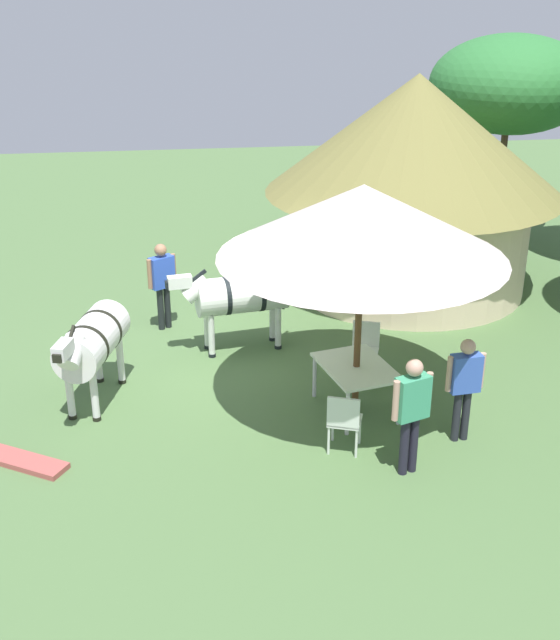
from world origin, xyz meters
TOP-DOWN VIEW (x-y plane):
  - ground_plane at (0.00, 0.00)m, footprint 36.00×36.00m
  - thatched_hut at (-3.06, 3.70)m, footprint 5.93×5.93m
  - shade_umbrella at (1.91, 1.50)m, footprint 4.07×4.07m
  - patio_dining_table at (1.91, 1.50)m, footprint 1.50×1.22m
  - patio_chair_near_hut at (3.04, 1.09)m, footprint 0.55×0.56m
  - patio_chair_west_end at (0.79, 1.90)m, footprint 0.54×0.56m
  - guest_beside_umbrella at (3.61, 1.83)m, footprint 0.34×0.56m
  - guest_behind_table at (2.93, 2.78)m, footprint 0.24×0.56m
  - standing_watcher at (-1.53, -1.34)m, footprint 0.41×0.51m
  - zebra_nearest_camera at (-0.45, -0.04)m, footprint 0.87×2.23m
  - zebra_by_umbrella at (1.14, -2.38)m, footprint 2.19×1.07m
  - acacia_tree_far_lawn at (-6.57, 7.05)m, footprint 3.86×3.86m

SIDE VIEW (x-z plane):
  - ground_plane at x=0.00m, z-range 0.00..0.00m
  - patio_chair_near_hut at x=3.04m, z-range 0.07..0.97m
  - patio_chair_west_end at x=0.79m, z-range 0.07..0.97m
  - patio_dining_table at x=1.91m, z-range 0.29..1.03m
  - guest_behind_table at x=2.93m, z-range 0.16..1.71m
  - standing_watcher at x=-1.53m, z-range 0.17..1.80m
  - guest_beside_umbrella at x=3.61m, z-range 0.17..1.82m
  - zebra_nearest_camera at x=-0.45m, z-range 0.23..1.78m
  - zebra_by_umbrella at x=1.14m, z-range 0.24..1.78m
  - thatched_hut at x=-3.06m, z-range 0.23..4.56m
  - shade_umbrella at x=1.91m, z-range 1.22..4.68m
  - acacia_tree_far_lawn at x=-6.57m, z-range 1.23..6.03m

